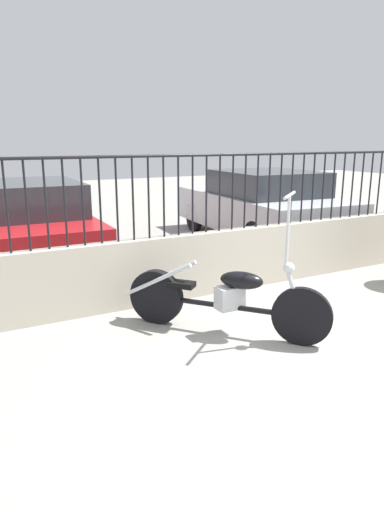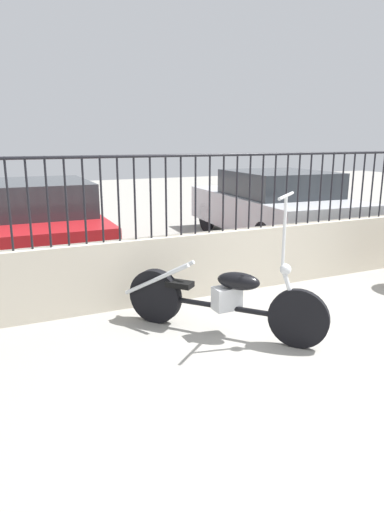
# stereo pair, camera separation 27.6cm
# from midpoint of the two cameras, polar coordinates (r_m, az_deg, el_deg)

# --- Properties ---
(ground_plane) EXTENTS (40.00, 40.00, 0.00)m
(ground_plane) POSITION_cam_midpoint_polar(r_m,az_deg,el_deg) (4.65, 18.50, -11.63)
(ground_plane) COLOR gray
(low_wall) EXTENTS (10.01, 0.18, 0.82)m
(low_wall) POSITION_cam_midpoint_polar(r_m,az_deg,el_deg) (6.14, 3.63, -0.46)
(low_wall) COLOR beige
(low_wall) RESTS_ON ground_plane
(fence_railing) EXTENTS (10.01, 0.04, 0.99)m
(fence_railing) POSITION_cam_midpoint_polar(r_m,az_deg,el_deg) (5.96, 3.79, 9.38)
(fence_railing) COLOR black
(fence_railing) RESTS_ON low_wall
(motorcycle_black) EXTENTS (1.54, 1.77, 1.50)m
(motorcycle_black) POSITION_cam_midpoint_polar(r_m,az_deg,el_deg) (4.78, 1.34, -5.15)
(motorcycle_black) COLOR black
(motorcycle_black) RESTS_ON ground_plane
(car_red) EXTENTS (1.99, 4.26, 1.33)m
(car_red) POSITION_cam_midpoint_polar(r_m,az_deg,el_deg) (8.14, -21.13, 4.10)
(car_red) COLOR black
(car_red) RESTS_ON ground_plane
(car_silver) EXTENTS (2.19, 4.26, 1.39)m
(car_silver) POSITION_cam_midpoint_polar(r_m,az_deg,el_deg) (9.30, 7.84, 6.33)
(car_silver) COLOR black
(car_silver) RESTS_ON ground_plane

